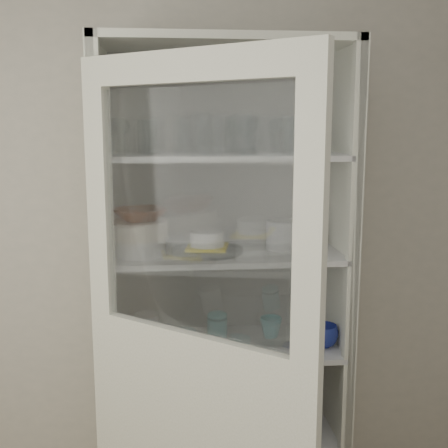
% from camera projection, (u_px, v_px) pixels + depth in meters
% --- Properties ---
extents(wall_back, '(3.60, 0.02, 2.60)m').
position_uv_depth(wall_back, '(175.00, 232.00, 2.51)').
color(wall_back, '#B4AFA3').
rests_on(wall_back, ground).
extents(pantry_cabinet, '(1.00, 0.45, 2.10)m').
position_uv_depth(pantry_cabinet, '(223.00, 320.00, 2.43)').
color(pantry_cabinet, beige).
rests_on(pantry_cabinet, floor).
extents(cupboard_door, '(0.73, 0.59, 2.00)m').
position_uv_depth(cupboard_door, '(194.00, 398.00, 1.88)').
color(cupboard_door, beige).
rests_on(cupboard_door, floor).
extents(tumbler_0, '(0.09, 0.09, 0.14)m').
position_uv_depth(tumbler_0, '(116.00, 137.00, 2.04)').
color(tumbler_0, silver).
rests_on(tumbler_0, shelf_glass).
extents(tumbler_1, '(0.08, 0.08, 0.13)m').
position_uv_depth(tumbler_1, '(146.00, 137.00, 2.11)').
color(tumbler_1, silver).
rests_on(tumbler_1, shelf_glass).
extents(tumbler_2, '(0.08, 0.08, 0.15)m').
position_uv_depth(tumbler_2, '(202.00, 134.00, 2.10)').
color(tumbler_2, silver).
rests_on(tumbler_2, shelf_glass).
extents(tumbler_3, '(0.09, 0.09, 0.15)m').
position_uv_depth(tumbler_3, '(244.00, 135.00, 2.09)').
color(tumbler_3, silver).
rests_on(tumbler_3, shelf_glass).
extents(tumbler_4, '(0.08, 0.08, 0.15)m').
position_uv_depth(tumbler_4, '(248.00, 135.00, 2.11)').
color(tumbler_4, silver).
rests_on(tumbler_4, shelf_glass).
extents(tumbler_5, '(0.08, 0.08, 0.14)m').
position_uv_depth(tumbler_5, '(298.00, 136.00, 2.10)').
color(tumbler_5, silver).
rests_on(tumbler_5, shelf_glass).
extents(tumbler_6, '(0.08, 0.08, 0.14)m').
position_uv_depth(tumbler_6, '(293.00, 136.00, 2.10)').
color(tumbler_6, silver).
rests_on(tumbler_6, shelf_glass).
extents(tumbler_7, '(0.08, 0.08, 0.13)m').
position_uv_depth(tumbler_7, '(151.00, 136.00, 2.21)').
color(tumbler_7, silver).
rests_on(tumbler_7, shelf_glass).
extents(tumbler_8, '(0.07, 0.07, 0.14)m').
position_uv_depth(tumbler_8, '(183.00, 136.00, 2.22)').
color(tumbler_8, silver).
rests_on(tumbler_8, shelf_glass).
extents(tumbler_9, '(0.09, 0.09, 0.15)m').
position_uv_depth(tumbler_9, '(213.00, 135.00, 2.20)').
color(tumbler_9, silver).
rests_on(tumbler_9, shelf_glass).
extents(tumbler_10, '(0.08, 0.08, 0.15)m').
position_uv_depth(tumbler_10, '(234.00, 135.00, 2.23)').
color(tumbler_10, silver).
rests_on(tumbler_10, shelf_glass).
extents(tumbler_11, '(0.09, 0.09, 0.14)m').
position_uv_depth(tumbler_11, '(239.00, 136.00, 2.25)').
color(tumbler_11, silver).
rests_on(tumbler_11, shelf_glass).
extents(goblet_0, '(0.07, 0.07, 0.15)m').
position_uv_depth(goblet_0, '(122.00, 134.00, 2.31)').
color(goblet_0, silver).
rests_on(goblet_0, shelf_glass).
extents(goblet_1, '(0.08, 0.08, 0.18)m').
position_uv_depth(goblet_1, '(238.00, 131.00, 2.34)').
color(goblet_1, silver).
rests_on(goblet_1, shelf_glass).
extents(goblet_2, '(0.08, 0.08, 0.17)m').
position_uv_depth(goblet_2, '(250.00, 131.00, 2.33)').
color(goblet_2, silver).
rests_on(goblet_2, shelf_glass).
extents(goblet_3, '(0.07, 0.07, 0.15)m').
position_uv_depth(goblet_3, '(276.00, 134.00, 2.33)').
color(goblet_3, silver).
rests_on(goblet_3, shelf_glass).
extents(plate_stack_front, '(0.20, 0.20, 0.07)m').
position_uv_depth(plate_stack_front, '(141.00, 246.00, 2.23)').
color(plate_stack_front, white).
rests_on(plate_stack_front, shelf_plates).
extents(plate_stack_back, '(0.23, 0.23, 0.07)m').
position_uv_depth(plate_stack_back, '(138.00, 238.00, 2.40)').
color(plate_stack_back, white).
rests_on(plate_stack_back, shelf_plates).
extents(cream_bowl, '(0.23, 0.23, 0.07)m').
position_uv_depth(cream_bowl, '(140.00, 229.00, 2.22)').
color(cream_bowl, silver).
rests_on(cream_bowl, plate_stack_front).
extents(terracotta_bowl, '(0.26, 0.26, 0.05)m').
position_uv_depth(terracotta_bowl, '(140.00, 214.00, 2.21)').
color(terracotta_bowl, '#632B18').
rests_on(terracotta_bowl, cream_bowl).
extents(glass_platter, '(0.35, 0.35, 0.02)m').
position_uv_depth(glass_platter, '(207.00, 250.00, 2.28)').
color(glass_platter, silver).
rests_on(glass_platter, shelf_plates).
extents(yellow_trivet, '(0.19, 0.19, 0.01)m').
position_uv_depth(yellow_trivet, '(207.00, 247.00, 2.28)').
color(yellow_trivet, yellow).
rests_on(yellow_trivet, glass_platter).
extents(white_ramekin, '(0.18, 0.18, 0.06)m').
position_uv_depth(white_ramekin, '(207.00, 239.00, 2.28)').
color(white_ramekin, white).
rests_on(white_ramekin, yellow_trivet).
extents(grey_bowl_stack, '(0.13, 0.13, 0.12)m').
position_uv_depth(grey_bowl_stack, '(281.00, 234.00, 2.35)').
color(grey_bowl_stack, '#B9B9B9').
rests_on(grey_bowl_stack, shelf_plates).
extents(mug_blue, '(0.13, 0.13, 0.09)m').
position_uv_depth(mug_blue, '(324.00, 336.00, 2.34)').
color(mug_blue, navy).
rests_on(mug_blue, shelf_mugs).
extents(mug_teal, '(0.12, 0.12, 0.09)m').
position_uv_depth(mug_teal, '(271.00, 327.00, 2.44)').
color(mug_teal, teal).
rests_on(mug_teal, shelf_mugs).
extents(mug_white, '(0.12, 0.12, 0.09)m').
position_uv_depth(mug_white, '(306.00, 342.00, 2.27)').
color(mug_white, white).
rests_on(mug_white, shelf_mugs).
extents(teal_jar, '(0.09, 0.09, 0.10)m').
position_uv_depth(teal_jar, '(217.00, 327.00, 2.43)').
color(teal_jar, teal).
rests_on(teal_jar, shelf_mugs).
extents(measuring_cups, '(0.09, 0.09, 0.04)m').
position_uv_depth(measuring_cups, '(217.00, 347.00, 2.28)').
color(measuring_cups, silver).
rests_on(measuring_cups, shelf_mugs).
extents(white_canister, '(0.11, 0.11, 0.12)m').
position_uv_depth(white_canister, '(147.00, 328.00, 2.38)').
color(white_canister, white).
rests_on(white_canister, shelf_mugs).
extents(cream_dish, '(0.28, 0.28, 0.07)m').
position_uv_depth(cream_dish, '(163.00, 423.00, 2.44)').
color(cream_dish, silver).
rests_on(cream_dish, shelf_bot).
extents(tin_box, '(0.25, 0.20, 0.07)m').
position_uv_depth(tin_box, '(239.00, 422.00, 2.45)').
color(tin_box, gray).
rests_on(tin_box, shelf_bot).
extents(tumbler_12, '(0.07, 0.07, 0.14)m').
position_uv_depth(tumbler_12, '(292.00, 136.00, 2.13)').
color(tumbler_12, silver).
rests_on(tumbler_12, shelf_glass).
extents(tumbler_13, '(0.06, 0.06, 0.13)m').
position_uv_depth(tumbler_13, '(249.00, 138.00, 2.13)').
color(tumbler_13, silver).
rests_on(tumbler_13, shelf_glass).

